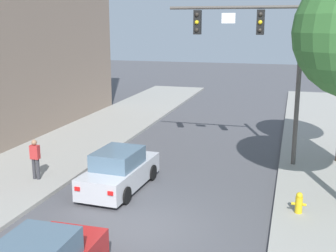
# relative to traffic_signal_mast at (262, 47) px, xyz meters

# --- Properties ---
(ground_plane) EXTENTS (120.00, 120.00, 0.00)m
(ground_plane) POSITION_rel_traffic_signal_mast_xyz_m (-2.99, -7.52, -5.31)
(ground_plane) COLOR #4C4C51
(traffic_signal_mast) EXTENTS (5.83, 0.38, 7.50)m
(traffic_signal_mast) POSITION_rel_traffic_signal_mast_xyz_m (0.00, 0.00, 0.00)
(traffic_signal_mast) COLOR #514C47
(traffic_signal_mast) RESTS_ON sidewalk_right
(car_lead_silver) EXTENTS (2.00, 4.32, 1.60)m
(car_lead_silver) POSITION_rel_traffic_signal_mast_xyz_m (-4.84, -4.61, -4.58)
(car_lead_silver) COLOR #B7B7BC
(car_lead_silver) RESTS_ON ground
(pedestrian_sidewalk_left_walker) EXTENTS (0.36, 0.22, 1.64)m
(pedestrian_sidewalk_left_walker) POSITION_rel_traffic_signal_mast_xyz_m (-8.34, -4.89, -4.24)
(pedestrian_sidewalk_left_walker) COLOR #333338
(pedestrian_sidewalk_left_walker) RESTS_ON sidewalk_left
(fire_hydrant) EXTENTS (0.48, 0.24, 0.72)m
(fire_hydrant) POSITION_rel_traffic_signal_mast_xyz_m (1.83, -5.36, -4.80)
(fire_hydrant) COLOR gold
(fire_hydrant) RESTS_ON sidewalk_right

